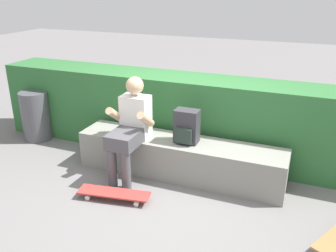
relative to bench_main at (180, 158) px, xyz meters
The scene contains 7 objects.
ground_plane 0.43m from the bench_main, 90.00° to the right, with size 24.00×24.00×0.00m, color slate.
bench_main is the anchor object (origin of this frame).
person_skater 0.72m from the bench_main, 157.55° to the right, with size 0.49×0.62×1.21m.
skateboard_near_person 0.93m from the bench_main, 121.04° to the right, with size 0.82×0.33×0.09m.
backpack_on_bench 0.43m from the bench_main, ahead, with size 0.28×0.23×0.40m.
hedge_row 0.75m from the bench_main, 104.91° to the left, with size 5.52×0.64×1.07m.
trash_bin 2.40m from the bench_main, behind, with size 0.42×0.42×0.74m.
Camera 1 is at (1.36, -3.38, 2.23)m, focal length 38.81 mm.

